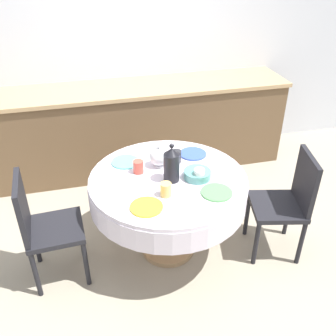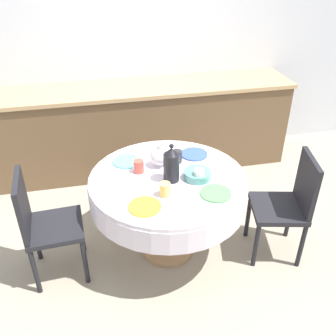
{
  "view_description": "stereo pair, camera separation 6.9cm",
  "coord_description": "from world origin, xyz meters",
  "px_view_note": "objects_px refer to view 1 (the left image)",
  "views": [
    {
      "loc": [
        -0.56,
        -2.26,
        2.25
      ],
      "look_at": [
        0.0,
        0.0,
        0.8
      ],
      "focal_mm": 40.0,
      "sensor_mm": 36.0,
      "label": 1
    },
    {
      "loc": [
        -0.5,
        -2.28,
        2.25
      ],
      "look_at": [
        0.0,
        0.0,
        0.8
      ],
      "focal_mm": 40.0,
      "sensor_mm": 36.0,
      "label": 2
    }
  ],
  "objects_px": {
    "chair_left": "(288,200)",
    "teapot": "(159,157)",
    "coffee_carafe": "(172,165)",
    "chair_right": "(43,225)"
  },
  "relations": [
    {
      "from": "coffee_carafe",
      "to": "chair_left",
      "type": "bearing_deg",
      "value": -10.57
    },
    {
      "from": "chair_left",
      "to": "coffee_carafe",
      "type": "distance_m",
      "value": 0.98
    },
    {
      "from": "chair_right",
      "to": "chair_left",
      "type": "bearing_deg",
      "value": 81.91
    },
    {
      "from": "coffee_carafe",
      "to": "teapot",
      "type": "xyz_separation_m",
      "value": [
        -0.05,
        0.22,
        -0.05
      ]
    },
    {
      "from": "coffee_carafe",
      "to": "teapot",
      "type": "distance_m",
      "value": 0.23
    },
    {
      "from": "chair_right",
      "to": "coffee_carafe",
      "type": "relative_size",
      "value": 2.95
    },
    {
      "from": "chair_left",
      "to": "coffee_carafe",
      "type": "height_order",
      "value": "coffee_carafe"
    },
    {
      "from": "coffee_carafe",
      "to": "teapot",
      "type": "height_order",
      "value": "coffee_carafe"
    },
    {
      "from": "coffee_carafe",
      "to": "teapot",
      "type": "bearing_deg",
      "value": 101.83
    },
    {
      "from": "chair_left",
      "to": "teapot",
      "type": "relative_size",
      "value": 4.52
    }
  ]
}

